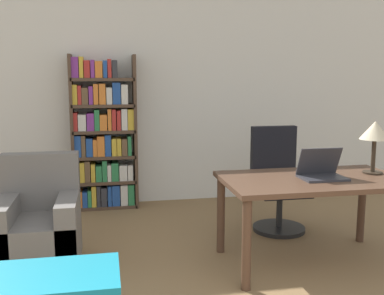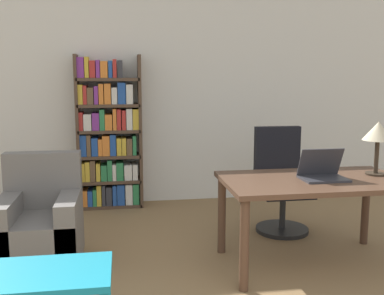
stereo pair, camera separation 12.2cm
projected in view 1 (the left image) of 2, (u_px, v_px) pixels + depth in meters
The scene contains 8 objects.
wall_back at pixel (174, 93), 5.51m from camera, with size 8.00×0.06×2.70m.
desk at pixel (313, 189), 3.68m from camera, with size 1.48×0.85×0.73m.
laptop at pixel (321, 172), 3.65m from camera, with size 0.36×0.25×0.25m.
table_lamp at pixel (375, 133), 3.78m from camera, with size 0.25×0.25×0.45m.
office_chair at pixel (277, 183), 4.56m from camera, with size 0.52×0.52×1.04m.
side_table_blue at pixel (54, 290), 2.33m from camera, with size 0.68×0.45×0.54m.
armchair at pixel (39, 230), 3.71m from camera, with size 0.65×0.71×0.90m.
bookshelf at pixel (103, 138), 5.24m from camera, with size 0.75×0.28×1.79m.
Camera 1 is at (-0.83, -0.96, 1.55)m, focal length 42.00 mm.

